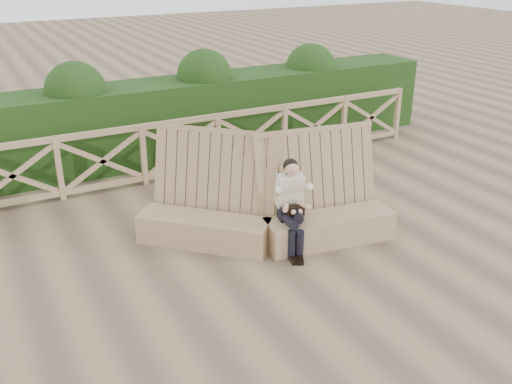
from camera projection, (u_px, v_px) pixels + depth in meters
name	position (u px, v px, depth m)	size (l,w,h in m)	color
ground	(279.00, 262.00, 7.63)	(60.00, 60.00, 0.00)	brown
bench	(267.00, 215.00, 8.07)	(3.42, 2.16, 1.55)	#9B7758
woman	(292.00, 202.00, 7.74)	(0.49, 0.80, 1.28)	black
guardrail	(182.00, 148.00, 10.24)	(10.10, 0.09, 1.10)	#987B58
hedge	(159.00, 121.00, 11.14)	(12.00, 1.20, 1.50)	black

